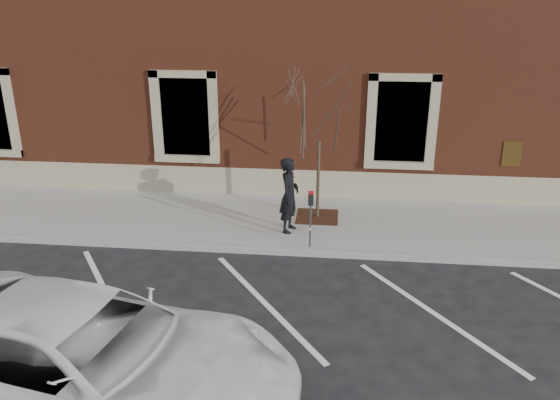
# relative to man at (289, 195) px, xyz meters

# --- Properties ---
(ground) EXTENTS (120.00, 120.00, 0.00)m
(ground) POSITION_rel_man_xyz_m (-0.18, -1.01, -1.08)
(ground) COLOR #28282B
(ground) RESTS_ON ground
(sidewalk_near) EXTENTS (40.00, 3.50, 0.15)m
(sidewalk_near) POSITION_rel_man_xyz_m (-0.18, 0.74, -1.01)
(sidewalk_near) COLOR #9C9893
(sidewalk_near) RESTS_ON ground
(curb_near) EXTENTS (40.00, 0.12, 0.15)m
(curb_near) POSITION_rel_man_xyz_m (-0.18, -1.06, -1.01)
(curb_near) COLOR #9E9E99
(curb_near) RESTS_ON ground
(parking_stripes) EXTENTS (28.00, 4.40, 0.01)m
(parking_stripes) POSITION_rel_man_xyz_m (-0.18, -3.21, -1.08)
(parking_stripes) COLOR silver
(parking_stripes) RESTS_ON ground
(building_civic) EXTENTS (40.00, 8.62, 8.00)m
(building_civic) POSITION_rel_man_xyz_m (-0.18, 6.73, 2.91)
(building_civic) COLOR brown
(building_civic) RESTS_ON ground
(man) EXTENTS (0.59, 0.76, 1.86)m
(man) POSITION_rel_man_xyz_m (0.00, 0.00, 0.00)
(man) COLOR black
(man) RESTS_ON sidewalk_near
(parking_meter) EXTENTS (0.12, 0.10, 1.36)m
(parking_meter) POSITION_rel_man_xyz_m (0.56, -0.89, 0.02)
(parking_meter) COLOR #595B60
(parking_meter) RESTS_ON sidewalk_near
(tree_grate) EXTENTS (1.09, 1.09, 0.03)m
(tree_grate) POSITION_rel_man_xyz_m (0.65, 0.95, -0.92)
(tree_grate) COLOR #391912
(tree_grate) RESTS_ON sidewalk_near
(sapling) EXTENTS (2.24, 2.24, 3.73)m
(sapling) POSITION_rel_man_xyz_m (0.65, 0.95, 1.67)
(sapling) COLOR #3D3325
(sapling) RESTS_ON sidewalk_near
(white_truck) EXTENTS (6.51, 3.89, 1.69)m
(white_truck) POSITION_rel_man_xyz_m (-2.29, -6.33, -0.23)
(white_truck) COLOR silver
(white_truck) RESTS_ON ground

